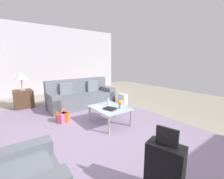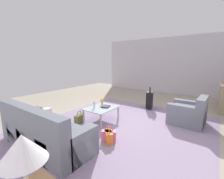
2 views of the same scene
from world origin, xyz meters
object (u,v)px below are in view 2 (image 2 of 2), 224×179
Objects in this scene: table_lamp at (23,150)px; suitcase_black at (150,99)px; coffee_table_book at (106,106)px; handbag_olive at (79,118)px; coffee_table at (101,109)px; flower_vase at (102,101)px; armchair at (189,114)px; backpack_white at (46,116)px; couch at (42,133)px; handbag_pink at (109,135)px; handbag_orange at (109,136)px; water_bottle at (94,105)px.

suitcase_black is at bearing -170.54° from table_lamp.
coffee_table_book is at bearing -18.25° from suitcase_black.
table_lamp reaches higher than coffee_table_book.
coffee_table_book is 0.31× the size of suitcase_black.
suitcase_black is 2.73m from handbag_olive.
coffee_table is 4.57× the size of flower_vase.
table_lamp is at bearing -9.23° from armchair.
handbag_olive is 1.00m from backpack_white.
coffee_table is at bearing 34.29° from flower_vase.
table_lamp is 1.67× the size of handbag_olive.
suitcase_black reaches higher than armchair.
coffee_table_book is 0.74× the size of handbag_olive.
couch reaches higher than coffee_table.
coffee_table_book is 0.27m from flower_vase.
handbag_olive is (-0.33, -1.31, 0.00)m from handbag_pink.
couch is 2.03m from flower_vase.
handbag_pink is at bearing -147.62° from handbag_orange.
flower_vase is 1.71m from backpack_white.
suitcase_black is (-1.78, 0.85, -0.19)m from flower_vase.
handbag_pink is (1.01, 1.01, -0.42)m from flower_vase.
suitcase_black is 3.60m from backpack_white.
couch is 1.38m from handbag_olive.
coffee_table is 1.57× the size of table_lamp.
coffee_table reaches higher than backpack_white.
table_lamp is at bearing 28.65° from flower_vase.
flower_vase is 0.34× the size of table_lamp.
armchair is 2.73m from water_bottle.
flower_vase is at bearing -135.29° from handbag_orange.
water_bottle is 3.10m from table_lamp.
couch reaches higher than handbag_olive.
armchair is 1.57× the size of table_lamp.
handbag_olive is (2.47, -1.15, -0.23)m from suitcase_black.
coffee_table is 1.10× the size of suitcase_black.
handbag_olive is (1.76, -2.61, -0.16)m from armchair.
flower_vase is at bearing -130.62° from coffee_table_book.
suitcase_black is at bearing 160.02° from water_bottle.
flower_vase is at bearing -145.71° from coffee_table.
armchair is at bearing 123.60° from backpack_white.
couch reaches higher than handbag_pink.
suitcase_black is at bearing 168.09° from couch.
handbag_orange is (0.36, 1.34, 0.00)m from handbag_olive.
suitcase_black is at bearing 146.43° from backpack_white.
handbag_pink and handbag_olive have the same top height.
table_lamp is (2.92, 1.42, 0.61)m from coffee_table_book.
backpack_white is (2.30, -3.46, -0.10)m from armchair.
coffee_table_book reaches higher than handbag_olive.
couch is 10.73× the size of water_bottle.
table_lamp is (1.01, 1.60, 0.73)m from couch.
couch is at bearing 14.67° from handbag_olive.
handbag_pink is at bearing -162.45° from table_lamp.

